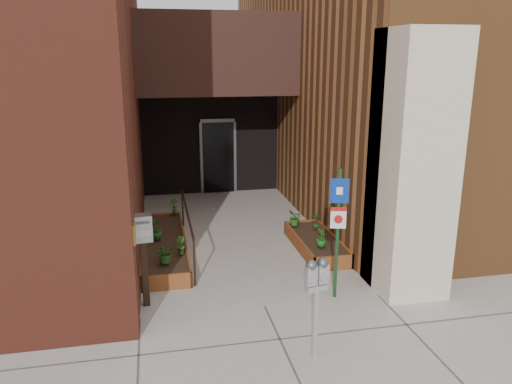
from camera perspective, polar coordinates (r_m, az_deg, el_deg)
ground at (r=8.38m, az=1.01°, el=-12.95°), size 80.00×80.00×0.00m
architecture at (r=14.20m, az=-6.11°, el=19.33°), size 20.00×14.60×10.00m
planter_left at (r=10.62m, az=-10.47°, el=-6.13°), size 0.90×3.60×0.30m
planter_right at (r=10.65m, az=6.87°, el=-5.90°), size 0.80×2.20×0.30m
handrail at (r=10.38m, az=-7.87°, el=-2.92°), size 0.04×3.34×0.90m
parking_meter at (r=6.65m, az=6.92°, el=-10.17°), size 0.33×0.18×1.45m
sign_post at (r=8.25m, az=9.36°, el=-3.22°), size 0.30×0.11×2.24m
payment_dropbox at (r=8.17m, az=-12.81°, el=-5.48°), size 0.33×0.26×1.56m
shrub_left_a at (r=9.32m, az=-10.33°, el=-6.81°), size 0.48×0.48×0.40m
shrub_left_b at (r=9.69m, az=-8.65°, el=-6.03°), size 0.26×0.26×0.34m
shrub_left_c at (r=10.51m, az=-11.31°, el=-4.25°), size 0.31×0.31×0.41m
shrub_left_d at (r=12.02m, az=-9.33°, el=-1.65°), size 0.30×0.30×0.41m
shrub_right_a at (r=10.00m, az=7.48°, el=-5.21°), size 0.27×0.27×0.37m
shrub_right_b at (r=10.95m, az=6.90°, el=-3.38°), size 0.21×0.21×0.36m
shrub_right_c at (r=11.15m, az=4.47°, el=-2.95°), size 0.37×0.37×0.37m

